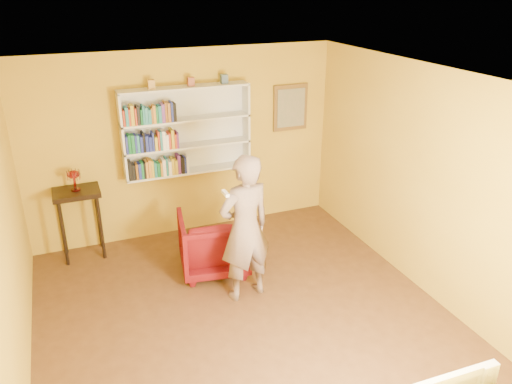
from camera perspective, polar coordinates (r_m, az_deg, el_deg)
room_shell at (r=5.21m, az=-0.99°, el=-5.97°), size 5.30×5.80×2.88m
bookshelf at (r=7.12m, az=-8.04°, el=7.05°), size 1.80×0.29×1.23m
books_row_lower at (r=7.08m, az=-11.08°, el=2.78°), size 0.83×0.19×0.27m
books_row_middle at (r=6.95m, az=-11.80°, el=5.66°), size 0.71×0.19×0.27m
books_row_upper at (r=6.85m, az=-12.05°, el=8.71°), size 0.70×0.19×0.27m
ornament_left at (r=6.82m, az=-11.90°, el=11.95°), size 0.09×0.09×0.12m
ornament_centre at (r=6.93m, az=-7.47°, el=12.40°), size 0.08×0.08×0.12m
ornament_right at (r=7.06m, az=-3.67°, el=12.79°), size 0.09×0.09×0.13m
framed_painting at (r=7.67m, az=3.96°, el=9.60°), size 0.55×0.05×0.70m
console_table at (r=7.05m, az=-19.71°, el=-1.09°), size 0.60×0.46×0.98m
ruby_lustre at (r=6.92m, az=-20.12°, el=1.70°), size 0.17×0.17×0.28m
armchair at (r=6.53m, az=-4.91°, el=-5.77°), size 0.97×0.99×0.79m
person at (r=5.76m, az=-1.26°, el=-4.20°), size 0.73×0.55×1.80m
game_remote at (r=5.21m, az=-3.52°, el=-0.15°), size 0.04×0.15×0.04m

